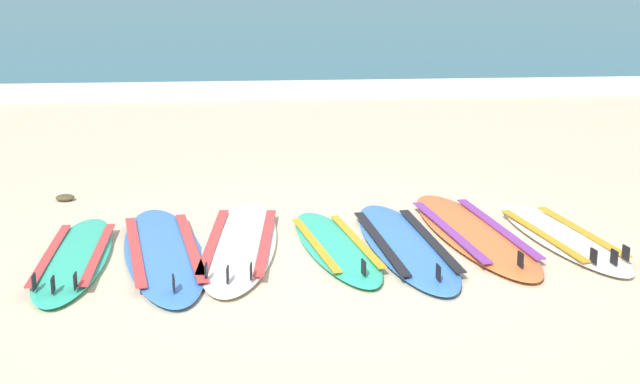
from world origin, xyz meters
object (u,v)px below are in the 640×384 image
surfboard_4 (405,245)px  surfboard_6 (562,237)px  surfboard_3 (336,246)px  surfboard_0 (74,258)px  surfboard_5 (473,233)px  surfboard_1 (163,252)px  surfboard_2 (239,245)px

surfboard_4 → surfboard_6: size_ratio=1.14×
surfboard_3 → surfboard_6: 1.89m
surfboard_0 → surfboard_4: (2.61, 0.12, -0.00)m
surfboard_0 → surfboard_5: 3.25m
surfboard_1 → surfboard_3: 1.37m
surfboard_1 → surfboard_2: (0.60, 0.13, 0.00)m
surfboard_3 → surfboard_4: same height
surfboard_0 → surfboard_6: same height
surfboard_0 → surfboard_6: size_ratio=1.01×
surfboard_5 → surfboard_6: 0.73m
surfboard_3 → surfboard_6: size_ratio=0.97×
surfboard_0 → surfboard_2: 1.29m
surfboard_0 → surfboard_6: bearing=3.1°
surfboard_1 → surfboard_3: bearing=1.2°
surfboard_3 → surfboard_5: same height
surfboard_0 → surfboard_3: bearing=3.3°
surfboard_3 → surfboard_4: size_ratio=0.85×
surfboard_5 → surfboard_1: bearing=-173.6°
surfboard_2 → surfboard_3: (0.77, -0.11, -0.00)m
surfboard_1 → surfboard_4: (1.93, 0.03, 0.00)m
surfboard_2 → surfboard_4: bearing=-4.5°
surfboard_5 → surfboard_4: bearing=-157.4°
surfboard_0 → surfboard_6: (3.94, 0.21, 0.00)m
surfboard_2 → surfboard_4: (1.33, -0.10, -0.00)m
surfboard_4 → surfboard_6: bearing=4.0°
surfboard_1 → surfboard_5: size_ratio=1.01×
surfboard_1 → surfboard_4: 1.93m
surfboard_0 → surfboard_2: bearing=9.9°
surfboard_4 → surfboard_6: (1.33, 0.09, 0.00)m
surfboard_2 → surfboard_6: (2.66, -0.01, 0.00)m
surfboard_2 → surfboard_5: (1.95, 0.15, -0.00)m
surfboard_4 → surfboard_0: bearing=-177.4°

